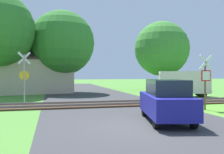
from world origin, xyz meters
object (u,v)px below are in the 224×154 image
at_px(tree_center, 62,43).
at_px(tree_far, 162,49).
at_px(house, 30,75).
at_px(stop_sign_near, 205,78).
at_px(crossing_sign_far, 24,74).
at_px(parked_car, 166,101).
at_px(mail_truck, 182,83).

distance_m(tree_center, tree_far, 13.34).
bearing_deg(house, tree_center, -24.08).
xyz_separation_m(stop_sign_near, tree_far, (5.75, 17.91, 3.53)).
relative_size(crossing_sign_far, tree_far, 0.40).
bearing_deg(parked_car, tree_center, 113.72).
bearing_deg(crossing_sign_far, tree_far, 26.55).
height_order(tree_far, parked_car, tree_far).
bearing_deg(tree_center, tree_far, 14.21).
relative_size(tree_far, mail_truck, 1.69).
relative_size(house, mail_truck, 1.78).
relative_size(stop_sign_near, tree_center, 0.36).
height_order(tree_center, tree_far, tree_far).
xyz_separation_m(tree_far, parked_car, (-9.40, -20.49, -4.40)).
xyz_separation_m(tree_far, mail_truck, (-2.90, -10.29, -4.05)).
distance_m(tree_center, parked_car, 18.11).
distance_m(stop_sign_near, parked_car, 4.56).
bearing_deg(stop_sign_near, mail_truck, -114.91).
bearing_deg(crossing_sign_far, house, 81.52).
height_order(tree_far, mail_truck, tree_far).
relative_size(house, tree_center, 1.07).
distance_m(crossing_sign_far, tree_far, 20.13).
bearing_deg(parked_car, mail_truck, 69.63).
xyz_separation_m(stop_sign_near, crossing_sign_far, (-10.14, 5.99, 0.25)).
distance_m(house, tree_far, 16.73).
distance_m(crossing_sign_far, tree_center, 9.70).
distance_m(house, parked_car, 19.20).
bearing_deg(mail_truck, tree_center, 75.45).
xyz_separation_m(crossing_sign_far, tree_far, (15.89, 11.91, 3.28)).
xyz_separation_m(mail_truck, parked_car, (-6.50, -10.20, -0.34)).
height_order(house, tree_center, tree_center).
height_order(house, tree_far, tree_far).
relative_size(house, parked_car, 2.19).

